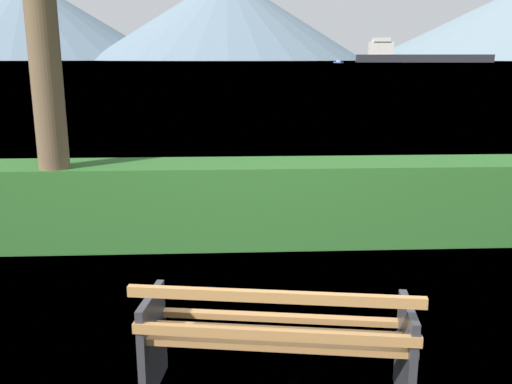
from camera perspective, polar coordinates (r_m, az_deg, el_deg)
water_surface at (r=309.77m, az=-2.95°, el=13.39°), size 620.00×620.00×0.00m
park_bench at (r=3.62m, az=2.10°, el=-15.08°), size 1.79×0.82×0.87m
hedge_row at (r=6.57m, az=-0.22°, el=-1.08°), size 9.64×0.82×0.97m
cargo_ship_large at (r=286.08m, az=16.04°, el=13.51°), size 65.25×19.75×11.65m
fishing_boat_near at (r=247.69m, az=8.60°, el=13.25°), size 3.92×4.75×1.00m
distant_hills at (r=556.34m, az=9.47°, el=17.65°), size 824.85×358.61×86.30m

